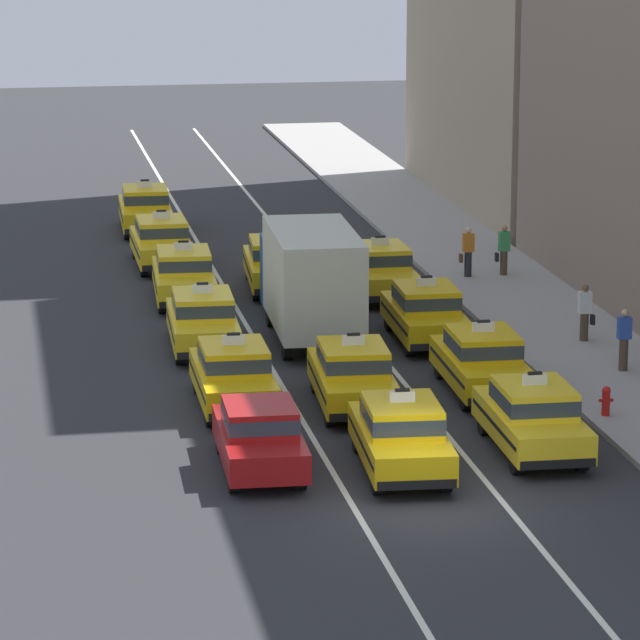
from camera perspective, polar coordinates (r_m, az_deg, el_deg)
The scene contains 23 objects.
ground_plane at distance 40.73m, azimuth 3.30°, elevation -5.59°, with size 160.00×160.00×0.00m, color #2B2B2D.
lane_stripe_left_center at distance 59.42m, azimuth -2.61°, elevation 0.53°, with size 0.14×80.00×0.01m, color silver.
lane_stripe_center_right at distance 59.90m, azimuth 0.43°, elevation 0.65°, with size 0.14×80.00×0.01m, color silver.
sidewalk_curb at distance 56.44m, azimuth 6.95°, elevation -0.17°, with size 4.00×90.00×0.15m, color #9E9993.
sedan_left_nearest at distance 42.78m, azimuth -1.80°, elevation -3.44°, with size 1.90×4.35×1.58m.
taxi_left_second at distance 47.72m, azimuth -2.59°, elevation -1.62°, with size 1.88×4.59×1.96m.
taxi_left_third at distance 53.44m, azimuth -3.51°, elevation 0.01°, with size 2.00×4.63×1.96m.
taxi_left_fourth at distance 59.39m, azimuth -4.08°, elevation 1.37°, with size 2.04×4.64×1.96m.
taxi_left_fifth at distance 64.68m, azimuth -4.74°, elevation 2.36°, with size 1.84×4.57×1.96m.
taxi_left_sixth at distance 70.99m, azimuth -5.22°, elevation 3.34°, with size 1.96×4.62×1.96m.
taxi_center_nearest at distance 42.74m, azimuth 2.43°, elevation -3.42°, with size 2.07×4.65×1.96m.
taxi_center_second at distance 47.65m, azimuth 0.98°, elevation -1.63°, with size 2.07×4.66×1.96m.
box_truck_center_third at distance 54.53m, azimuth -0.30°, elevation 1.28°, with size 2.49×7.04×3.27m.
taxi_center_fourth at distance 60.98m, azimuth -1.32°, elevation 1.72°, with size 2.11×4.67×1.96m.
taxi_right_nearest at distance 44.35m, azimuth 6.34°, elevation -2.86°, with size 1.91×4.60×1.96m.
taxi_right_second at distance 49.16m, azimuth 4.84°, elevation -1.20°, with size 1.93×4.60×1.96m.
taxi_right_third at distance 54.31m, azimuth 3.15°, elevation 0.24°, with size 1.94×4.61×1.96m.
taxi_right_fourth at distance 60.04m, azimuth 1.77°, elevation 1.53°, with size 1.84×4.57×1.96m.
pedestrian_near_crosswalk at distance 51.28m, azimuth 9.03°, elevation -0.57°, with size 0.36×0.24×1.66m.
pedestrian_mid_block at distance 54.33m, azimuth 7.89°, elevation 0.22°, with size 0.47×0.24×1.62m.
pedestrian_trailing at distance 62.77m, azimuth 5.49°, elevation 2.08°, with size 0.47×0.24×1.64m.
pedestrian_far_corner at distance 62.41m, azimuth 4.42°, elevation 2.04°, with size 0.47×0.24×1.63m.
fire_hydrant at distance 47.16m, azimuth 8.51°, elevation -2.36°, with size 0.36×0.22×0.73m.
Camera 1 is at (-8.96, -37.45, 13.27)m, focal length 107.56 mm.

